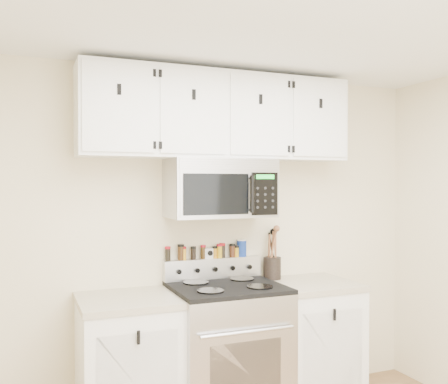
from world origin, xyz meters
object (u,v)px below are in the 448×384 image
Objects in this scene: range at (227,351)px; salt_canister at (242,248)px; utensil_crock at (272,266)px; microwave at (220,188)px.

salt_canister is at bearing 49.81° from range.
salt_canister is at bearing 165.35° from utensil_crock.
range is at bearing -130.19° from salt_canister.
microwave reaches higher than range.
utensil_crock is at bearing 25.23° from range.
range is 0.77m from salt_canister.
salt_canister is (0.24, 0.16, -0.46)m from microwave.
range is at bearing -90.23° from microwave.
utensil_crock is (0.47, 0.22, 0.53)m from range.
microwave is 0.54m from salt_canister.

